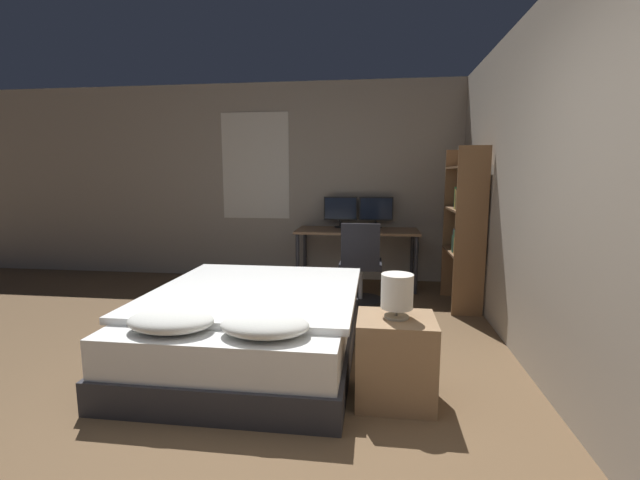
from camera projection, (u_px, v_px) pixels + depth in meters
The scene contains 13 objects.
ground_plane at pixel (224, 464), 2.16m from camera, with size 20.00×20.00×0.00m, color brown.
wall_back at pixel (322, 182), 5.92m from camera, with size 12.00×0.08×2.70m.
wall_side_right at pixel (533, 188), 3.19m from camera, with size 0.06×12.00×2.70m.
bed at pixel (253, 324), 3.43m from camera, with size 1.63×2.05×0.61m.
nightstand at pixel (395, 360), 2.73m from camera, with size 0.49×0.42×0.56m.
bedside_lamp at pixel (397, 292), 2.67m from camera, with size 0.20×0.20×0.28m.
desk at pixel (357, 236), 5.56m from camera, with size 1.57×0.68×0.75m.
monitor_left at pixel (340, 210), 5.77m from camera, with size 0.45×0.16×0.41m.
monitor_right at pixel (376, 210), 5.71m from camera, with size 0.45×0.16×0.41m.
keyboard at pixel (356, 231), 5.32m from camera, with size 0.35×0.13×0.02m.
computer_mouse at pixel (378, 231), 5.28m from camera, with size 0.07×0.05×0.04m.
office_chair at pixel (360, 271), 4.82m from camera, with size 0.52×0.52×0.93m.
bookshelf at pixel (465, 222), 4.59m from camera, with size 0.31×0.79×1.74m.
Camera 1 is at (0.74, -1.89, 1.44)m, focal length 24.00 mm.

